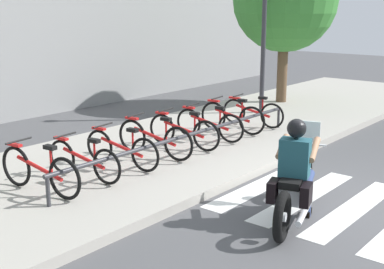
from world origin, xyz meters
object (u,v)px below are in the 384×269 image
Objects in this scene: motorcycle at (296,186)px; bike_rack at (192,135)px; bicycle_6 at (232,117)px; tree_near_rack at (285,0)px; street_lamp at (264,9)px; bicycle_7 at (253,112)px; bicycle_3 at (154,138)px; bicycle_5 at (209,124)px; rider at (296,162)px; bicycle_2 at (121,149)px; bicycle_0 at (39,171)px; bicycle_4 at (183,131)px; bicycle_1 at (83,160)px.

motorcycle is 0.35× the size of bike_rack.
tree_near_rack is at bearing 15.18° from bicycle_6.
bike_rack is at bearing -164.15° from street_lamp.
motorcycle is at bearing -140.21° from bicycle_7.
bicycle_3 is 0.38× the size of tree_near_rack.
bicycle_6 is (0.84, -0.00, 0.01)m from bicycle_5.
bicycle_2 is at bearing 93.32° from rider.
rider is at bearing -133.87° from bicycle_6.
street_lamp is at bearing 36.14° from motorcycle.
tree_near_rack reaches higher than bicycle_0.
bike_rack is at bearing -23.84° from bicycle_2.
bicycle_3 is 2.51m from bicycle_6.
bicycle_5 is 4.02m from street_lamp.
rider is 0.87× the size of bicycle_4.
bicycle_3 is (2.51, -0.00, 0.00)m from bicycle_0.
bicycle_6 reaches higher than bicycle_4.
bicycle_4 is at bearing -179.99° from bicycle_7.
bicycle_3 is at bearing -0.00° from bicycle_0.
bicycle_1 is at bearing -172.37° from tree_near_rack.
rider is 3.36m from bicycle_3.
bicycle_0 reaches higher than bicycle_2.
bicycle_4 is 1.06× the size of bicycle_7.
bicycle_0 reaches higher than bicycle_5.
bicycle_2 is 2.51m from bicycle_5.
tree_near_rack is at bearing 7.63° from bicycle_1.
tree_near_rack is (5.77, 1.11, 2.59)m from bicycle_4.
street_lamp is at bearing 5.49° from bicycle_0.
bicycle_3 is 1.05× the size of bicycle_5.
bicycle_0 is (-1.86, 3.28, -0.33)m from rider.
bicycle_7 is (0.84, 0.00, -0.02)m from bicycle_6.
bicycle_3 reaches higher than bicycle_0.
rider reaches higher than bicycle_6.
street_lamp is at bearing 6.18° from bicycle_1.
street_lamp reaches higher than bicycle_7.
bike_rack is (2.93, -0.55, 0.07)m from bicycle_0.
bicycle_3 reaches higher than bike_rack.
bicycle_4 reaches higher than bicycle_5.
bicycle_1 is 0.98× the size of bicycle_6.
motorcycle is 1.37× the size of bicycle_2.
rider is 8.77m from tree_near_rack.
bicycle_4 reaches higher than bicycle_7.
street_lamp is at bearing 8.29° from bicycle_3.
bicycle_0 is 0.84m from bicycle_1.
bicycle_6 is 4.96m from tree_near_rack.
bike_rack is 5.14m from street_lamp.
bicycle_1 is 0.25× the size of bike_rack.
bicycle_7 reaches higher than bike_rack.
bicycle_6 is (3.08, 3.26, 0.04)m from motorcycle.
bicycle_3 is (0.57, 3.26, 0.04)m from motorcycle.
bicycle_4 is 6.42m from tree_near_rack.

